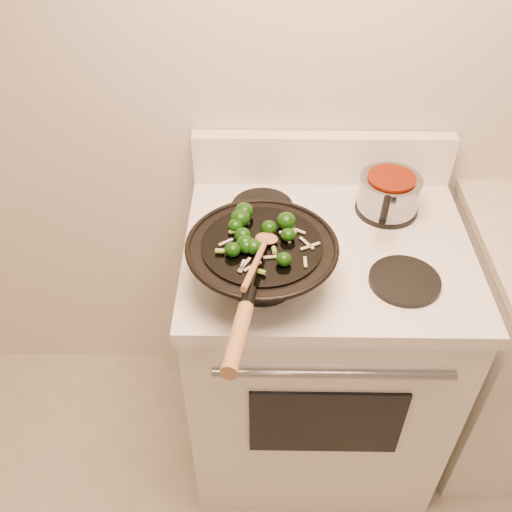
{
  "coord_description": "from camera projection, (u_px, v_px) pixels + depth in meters",
  "views": [
    {
      "loc": [
        -0.27,
        -0.01,
        1.93
      ],
      "look_at": [
        -0.28,
        1.0,
        1.02
      ],
      "focal_mm": 40.0,
      "sensor_mm": 36.0,
      "label": 1
    }
  ],
  "objects": [
    {
      "name": "wok",
      "position": [
        261.0,
        260.0,
        1.39
      ],
      "size": [
        0.37,
        0.61,
        0.19
      ],
      "color": "black",
      "rests_on": "stove"
    },
    {
      "name": "stove",
      "position": [
        316.0,
        347.0,
        1.85
      ],
      "size": [
        0.78,
        0.67,
        1.08
      ],
      "color": "white",
      "rests_on": "ground"
    },
    {
      "name": "saucepan",
      "position": [
        389.0,
        192.0,
        1.61
      ],
      "size": [
        0.17,
        0.28,
        0.1
      ],
      "color": "gray",
      "rests_on": "stove"
    },
    {
      "name": "wooden_spoon",
      "position": [
        261.0,
        252.0,
        1.3
      ],
      "size": [
        0.09,
        0.25,
        0.07
      ],
      "color": "#9E6B3E",
      "rests_on": "wok"
    },
    {
      "name": "stirfry",
      "position": [
        255.0,
        232.0,
        1.36
      ],
      "size": [
        0.25,
        0.24,
        0.04
      ],
      "color": "black",
      "rests_on": "wok"
    }
  ]
}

